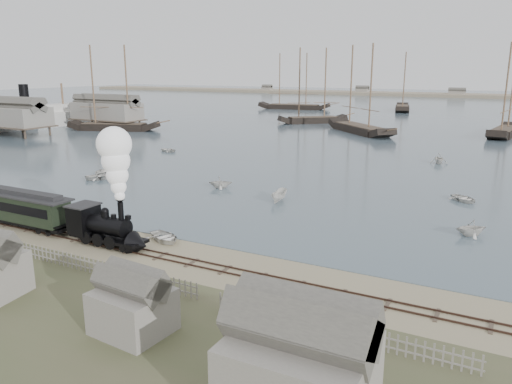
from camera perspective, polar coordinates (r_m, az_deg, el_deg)
The scene contains 26 objects.
ground at distance 40.08m, azimuth -4.53°, elevation -7.41°, with size 600.00×600.00×0.00m, color tan.
harbor_water at distance 202.99m, azimuth 22.24°, elevation 8.84°, with size 600.00×336.00×0.06m, color #4D606E.
rail_track at distance 38.51m, azimuth -6.13°, elevation -8.30°, with size 120.00×1.80×0.16m.
picket_fence_west at distance 38.96m, azimuth -18.39°, elevation -8.77°, with size 19.00×0.10×1.20m, color gray, non-canonical shape.
picket_fence_east at distance 29.07m, azimuth 9.16°, elevation -16.34°, with size 15.00×0.10×1.20m, color gray, non-canonical shape.
shed_mid at distance 30.31m, azimuth -13.74°, elevation -15.23°, with size 4.00×3.50×3.60m, color gray, non-canonical shape.
western_wharf at distance 120.21m, azimuth -25.78°, elevation 7.58°, with size 36.00×56.00×8.00m, color gray, non-canonical shape.
far_spit at distance 282.57m, azimuth 23.97°, elevation 9.83°, with size 500.00×20.00×1.80m, color tan.
locomotive at distance 42.38m, azimuth -16.07°, elevation -0.38°, with size 7.79×2.91×9.71m.
passenger_coach at distance 51.98m, azimuth -25.69°, elevation -1.46°, with size 12.88×2.48×3.13m.
beached_dinghy at distance 44.03m, azimuth -10.40°, elevation -5.08°, with size 3.70×2.64×0.77m, color silver.
steamship at distance 138.15m, azimuth -24.86°, elevation 8.89°, with size 48.98×8.16×10.71m, color silver, non-canonical shape.
rowboat_0 at distance 73.37m, azimuth -17.00°, elevation 2.27°, with size 4.08×2.92×0.85m, color silver.
rowboat_1 at distance 62.13m, azimuth -4.09°, elevation 1.13°, with size 2.88×2.48×1.52m, color silver.
rowboat_2 at distance 55.97m, azimuth 2.64°, elevation -0.42°, with size 3.26×1.23×1.26m, color silver.
rowboat_3 at distance 60.47m, azimuth 22.69°, elevation -0.68°, with size 3.41×2.44×0.71m, color silver.
rowboat_4 at distance 48.37m, azimuth 23.36°, elevation -3.75°, with size 2.86×2.47×1.51m, color silver.
rowboat_6 at distance 90.90m, azimuth -10.11°, elevation 4.78°, with size 3.29×2.35×0.68m, color silver.
rowboat_7 at distance 83.17m, azimuth 20.18°, elevation 3.63°, with size 3.12×2.69×1.64m, color silver.
rowboat_8 at distance 70.26m, azimuth -17.28°, elevation 1.76°, with size 4.11×2.94×0.85m, color silver.
schooner_0 at distance 124.80m, azimuth -16.20°, elevation 11.35°, with size 21.75×5.02×20.00m, color black, non-canonical shape.
schooner_1 at distance 137.00m, azimuth 6.61°, elevation 11.99°, with size 18.90×4.36×20.00m, color black, non-canonical shape.
schooner_2 at distance 118.09m, azimuth 11.97°, elevation 11.48°, with size 24.30×5.61×20.00m, color black, non-canonical shape.
schooner_3 at distance 122.97m, azimuth 27.00°, elevation 10.38°, with size 20.59×4.75×20.00m, color black, non-canonical shape.
schooner_6 at distance 184.59m, azimuth 4.39°, elevation 12.53°, with size 26.02×6.00×20.00m, color black, non-canonical shape.
schooner_7 at distance 183.80m, azimuth 16.58°, elevation 12.00°, with size 21.60×4.98×20.00m, color black, non-canonical shape.
Camera 1 is at (20.08, -31.47, 14.58)m, focal length 35.00 mm.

